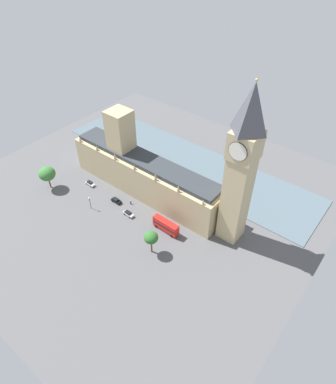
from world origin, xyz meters
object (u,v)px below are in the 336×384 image
Objects in this scene: car_silver_far_end at (128,214)px; plane_tree_opposite_hall at (151,238)px; double_decker_bus_near_tower at (166,225)px; pedestrian_under_trees at (131,203)px; plane_tree_corner at (47,174)px; street_lamp_kerbside at (90,201)px; car_white_midblock at (90,183)px; car_black_by_river_gate at (116,200)px; clock_tower at (241,168)px; parliament_building at (143,172)px.

plane_tree_opposite_hall is (7.78, 18.51, 6.16)m from car_silver_far_end.
double_decker_bus_near_tower reaches higher than pedestrian_under_trees.
car_silver_far_end is at bearing 102.41° from plane_tree_corner.
street_lamp_kerbside is at bearing 94.64° from plane_tree_corner.
car_black_by_river_gate is at bearing 89.74° from car_white_midblock.
plane_tree_corner is 23.53m from street_lamp_kerbside.
car_white_midblock is at bearing -130.03° from street_lamp_kerbside.
pedestrian_under_trees is at bearing -120.32° from plane_tree_opposite_hall.
clock_tower is at bearing -54.53° from double_decker_bus_near_tower.
car_silver_far_end is 6.44m from pedestrian_under_trees.
plane_tree_corner is at bearing -25.71° from pedestrian_under_trees.
street_lamp_kerbside reaches higher than car_black_by_river_gate.
street_lamp_kerbside reaches higher than pedestrian_under_trees.
plane_tree_opposite_hall is 1.62× the size of street_lamp_kerbside.
plane_tree_opposite_hall reaches higher than car_silver_far_end.
plane_tree_corner reaches higher than car_white_midblock.
plane_tree_opposite_hall reaches higher than street_lamp_kerbside.
car_black_by_river_gate is 25.21m from double_decker_bus_near_tower.
car_white_midblock is at bearing -103.93° from plane_tree_opposite_hall.
car_black_by_river_gate is 2.73× the size of pedestrian_under_trees.
parliament_building reaches higher than pedestrian_under_trees.
car_white_midblock is (11.97, -19.64, -8.33)m from parliament_building.
street_lamp_kerbside is at bearing 0.59° from pedestrian_under_trees.
plane_tree_corner reaches higher than street_lamp_kerbside.
pedestrian_under_trees is at bearing 138.12° from street_lamp_kerbside.
double_decker_bus_near_tower is at bearing 90.14° from car_black_by_river_gate.
clock_tower is at bearing 108.35° from plane_tree_corner.
clock_tower is at bearing 104.09° from car_white_midblock.
parliament_building is 6.53× the size of double_decker_bus_near_tower.
street_lamp_kerbside is (22.18, -49.32, -25.75)m from clock_tower.
car_silver_far_end is 0.81× the size of street_lamp_kerbside.
street_lamp_kerbside is at bearing -31.24° from car_black_by_river_gate.
car_black_by_river_gate is at bearing -19.26° from pedestrian_under_trees.
double_decker_bus_near_tower is 54.82m from plane_tree_corner.
car_silver_far_end is 2.81× the size of pedestrian_under_trees.
car_white_midblock is at bearing -78.13° from clock_tower.
plane_tree_opposite_hall is at bearing -166.04° from double_decker_bus_near_tower.
double_decker_bus_near_tower is at bearing 125.69° from pedestrian_under_trees.
plane_tree_corner is at bearing -70.41° from car_black_by_river_gate.
car_white_midblock is 41.53m from double_decker_bus_near_tower.
plane_tree_opposite_hall is 55.90m from plane_tree_corner.
double_decker_bus_near_tower is (-2.87, 16.11, 1.75)m from car_silver_far_end.
car_silver_far_end is 0.50× the size of plane_tree_opposite_hall.
car_black_by_river_gate is 0.79× the size of street_lamp_kerbside.
double_decker_bus_near_tower is at bearing 101.73° from plane_tree_corner.
clock_tower reaches higher than car_black_by_river_gate.
pedestrian_under_trees is (-5.24, -3.75, -0.15)m from car_silver_far_end.
plane_tree_corner is (8.23, -37.39, 6.15)m from car_silver_far_end.
car_white_midblock is at bearing -58.64° from parliament_building.
street_lamp_kerbside is at bearing 52.19° from car_white_midblock.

